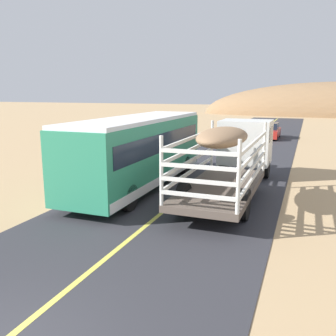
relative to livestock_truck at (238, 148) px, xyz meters
The scene contains 3 objects.
livestock_truck is the anchor object (origin of this frame).
bus 4.50m from the livestock_truck, 156.54° to the right, with size 2.54×10.00×3.21m.
car_far 18.90m from the livestock_truck, 91.33° to the left, with size 1.80×4.40×1.46m.
Camera 1 is at (4.73, -3.61, 4.34)m, focal length 38.92 mm.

